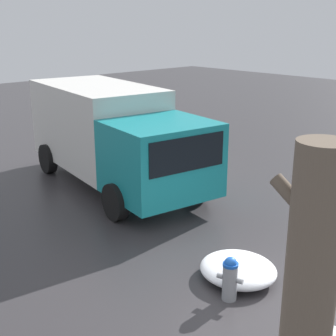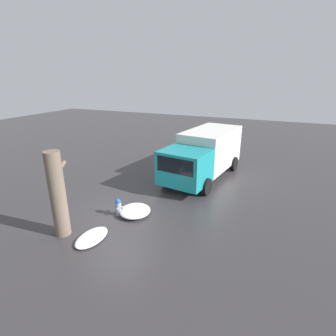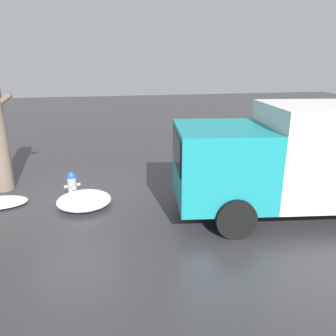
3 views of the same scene
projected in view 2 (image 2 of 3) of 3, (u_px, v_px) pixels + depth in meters
The scene contains 6 objects.
ground_plane at pixel (119, 215), 11.68m from camera, with size 60.00×60.00×0.00m, color #333033.
fire_hydrant at pixel (118, 207), 11.55m from camera, with size 0.46×0.37×0.79m.
tree_trunk at pixel (58, 194), 9.76m from camera, with size 0.90×0.59×3.37m.
delivery_truck at pixel (204, 153), 15.67m from camera, with size 6.99×3.44×2.75m.
snow_pile_by_hydrant at pixel (92, 237), 9.93m from camera, with size 1.54×0.92×0.17m.
snow_pile_curbside at pixel (135, 211), 11.67m from camera, with size 1.43×1.36×0.37m.
Camera 2 is at (-8.59, -6.09, 5.90)m, focal length 28.00 mm.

